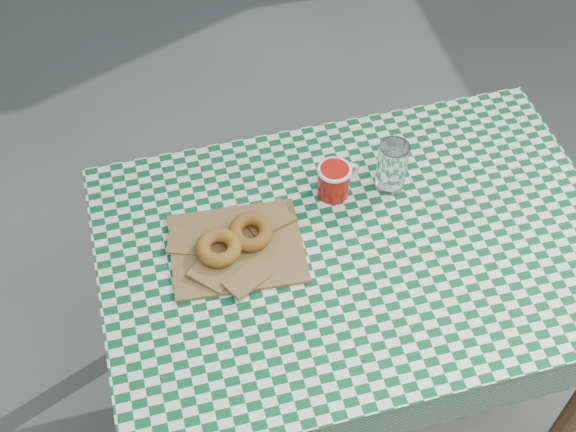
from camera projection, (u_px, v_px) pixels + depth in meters
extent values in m
plane|color=#53534E|center=(375.00, 350.00, 2.47)|extent=(60.00, 60.00, 0.00)
cube|color=brown|center=(350.00, 326.00, 2.09)|extent=(1.24, 0.85, 0.75)
cube|color=#0C522D|center=(360.00, 245.00, 1.80)|extent=(1.26, 0.87, 0.01)
cube|color=olive|center=(237.00, 247.00, 1.78)|extent=(0.32, 0.27, 0.02)
torus|color=#A57022|center=(219.00, 248.00, 1.75)|extent=(0.13, 0.13, 0.03)
torus|color=#91621E|center=(251.00, 232.00, 1.78)|extent=(0.13, 0.13, 0.03)
cylinder|color=white|center=(392.00, 166.00, 1.86)|extent=(0.09, 0.09, 0.14)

